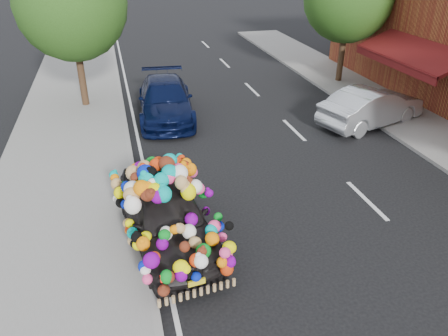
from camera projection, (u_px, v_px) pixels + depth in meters
name	position (u px, v px, depth m)	size (l,w,h in m)	color
ground	(238.00, 220.00, 10.89)	(100.00, 100.00, 0.00)	black
sidewalk	(56.00, 245.00, 9.90)	(4.00, 60.00, 0.12)	gray
kerb	(143.00, 232.00, 10.33)	(0.15, 60.00, 0.13)	gray
footpath_far	(439.00, 137.00, 15.26)	(3.00, 40.00, 0.12)	gray
lane_markings	(367.00, 200.00, 11.69)	(6.00, 50.00, 0.01)	silver
tree_near_sidewalk	(71.00, 5.00, 16.29)	(4.20, 4.20, 6.13)	#332114
plush_art_car	(165.00, 202.00, 9.67)	(2.57, 4.57, 2.06)	black
navy_sedan	(165.00, 100.00, 16.79)	(2.01, 4.94, 1.43)	black
silver_hatchback	(372.00, 107.00, 16.12)	(1.49, 4.29, 1.41)	#B1B5B9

